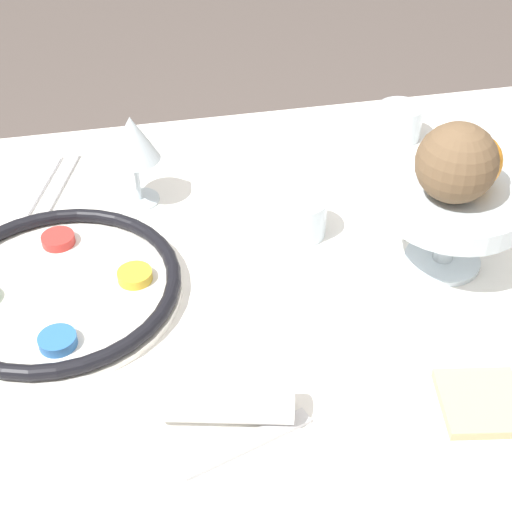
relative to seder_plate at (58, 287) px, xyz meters
name	(u,v)px	position (x,y,z in m)	size (l,w,h in m)	color
dining_table	(228,454)	(0.21, -0.05, -0.37)	(1.47, 0.98, 0.72)	white
seder_plate	(58,287)	(0.00, 0.00, 0.00)	(0.33, 0.33, 0.03)	white
wine_glass	(132,141)	(0.12, 0.20, 0.09)	(0.08, 0.08, 0.15)	silver
fruit_stand	(453,208)	(0.53, -0.04, 0.08)	(0.19, 0.19, 0.12)	silver
orange_fruit	(473,162)	(0.55, -0.03, 0.14)	(0.08, 0.08, 0.08)	orange
coconut	(456,163)	(0.52, -0.05, 0.16)	(0.10, 0.10, 0.10)	brown
bread_plate	(480,406)	(0.47, -0.29, -0.01)	(0.18, 0.18, 0.02)	silver
napkin_roll	(228,402)	(0.19, -0.24, 0.01)	(0.15, 0.08, 0.05)	white
cup_near	(399,122)	(0.59, 0.30, 0.01)	(0.08, 0.08, 0.06)	silver
cup_mid	(300,216)	(0.35, 0.07, 0.01)	(0.08, 0.08, 0.06)	silver
fork_left	(40,184)	(-0.03, 0.27, -0.01)	(0.07, 0.17, 0.01)	silver
fork_right	(59,182)	(0.00, 0.27, -0.01)	(0.07, 0.17, 0.01)	silver
spoon	(247,443)	(0.20, -0.29, -0.01)	(0.15, 0.06, 0.01)	silver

